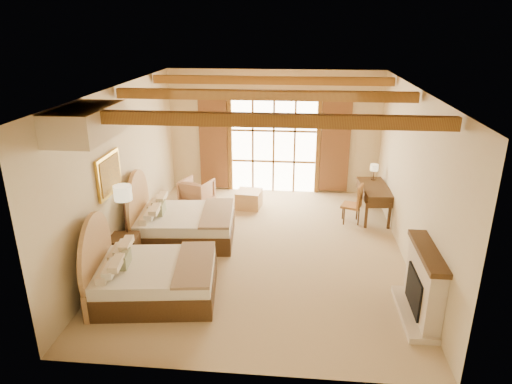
# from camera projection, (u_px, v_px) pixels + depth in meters

# --- Properties ---
(floor) EXTENTS (7.00, 7.00, 0.00)m
(floor) POSITION_uv_depth(u_px,v_px,m) (263.00, 249.00, 9.21)
(floor) COLOR #C6AF86
(floor) RESTS_ON ground
(wall_back) EXTENTS (5.50, 0.00, 5.50)m
(wall_back) POSITION_uv_depth(u_px,v_px,m) (274.00, 132.00, 11.91)
(wall_back) COLOR beige
(wall_back) RESTS_ON ground
(wall_left) EXTENTS (0.00, 7.00, 7.00)m
(wall_left) POSITION_uv_depth(u_px,v_px,m) (123.00, 170.00, 8.89)
(wall_left) COLOR beige
(wall_left) RESTS_ON ground
(wall_right) EXTENTS (0.00, 7.00, 7.00)m
(wall_right) POSITION_uv_depth(u_px,v_px,m) (412.00, 178.00, 8.41)
(wall_right) COLOR beige
(wall_right) RESTS_ON ground
(ceiling) EXTENTS (7.00, 7.00, 0.00)m
(ceiling) POSITION_uv_depth(u_px,v_px,m) (264.00, 88.00, 8.09)
(ceiling) COLOR #AF7837
(ceiling) RESTS_ON ground
(ceiling_beams) EXTENTS (5.39, 4.60, 0.18)m
(ceiling_beams) POSITION_uv_depth(u_px,v_px,m) (264.00, 95.00, 8.13)
(ceiling_beams) COLOR olive
(ceiling_beams) RESTS_ON ceiling
(french_doors) EXTENTS (3.95, 0.08, 2.60)m
(french_doors) POSITION_uv_depth(u_px,v_px,m) (274.00, 146.00, 11.98)
(french_doors) COLOR white
(french_doors) RESTS_ON ground
(fireplace) EXTENTS (0.46, 1.40, 1.16)m
(fireplace) POSITION_uv_depth(u_px,v_px,m) (422.00, 288.00, 6.94)
(fireplace) COLOR beige
(fireplace) RESTS_ON ground
(painting) EXTENTS (0.06, 0.95, 0.75)m
(painting) POSITION_uv_depth(u_px,v_px,m) (109.00, 174.00, 8.14)
(painting) COLOR gold
(painting) RESTS_ON wall_left
(canopy_valance) EXTENTS (0.70, 1.40, 0.45)m
(canopy_valance) POSITION_uv_depth(u_px,v_px,m) (86.00, 123.00, 6.53)
(canopy_valance) COLOR beige
(canopy_valance) RESTS_ON ceiling
(bed_near) EXTENTS (2.13, 1.71, 1.29)m
(bed_near) POSITION_uv_depth(u_px,v_px,m) (146.00, 275.00, 7.52)
(bed_near) COLOR #4C331D
(bed_near) RESTS_ON floor
(bed_far) EXTENTS (2.13, 1.68, 1.32)m
(bed_far) POSITION_uv_depth(u_px,v_px,m) (178.00, 222.00, 9.49)
(bed_far) COLOR #4C331D
(bed_far) RESTS_ON floor
(nightstand) EXTENTS (0.58, 0.58, 0.61)m
(nightstand) POSITION_uv_depth(u_px,v_px,m) (125.00, 252.00, 8.46)
(nightstand) COLOR #4C331D
(nightstand) RESTS_ON floor
(floor_lamp) EXTENTS (0.32, 0.32, 1.53)m
(floor_lamp) POSITION_uv_depth(u_px,v_px,m) (123.00, 198.00, 8.30)
(floor_lamp) COLOR #3A271D
(floor_lamp) RESTS_ON floor
(armchair) EXTENTS (0.89, 0.90, 0.65)m
(armchair) POSITION_uv_depth(u_px,v_px,m) (197.00, 192.00, 11.39)
(armchair) COLOR #A27355
(armchair) RESTS_ON floor
(ottoman) EXTENTS (0.64, 0.64, 0.42)m
(ottoman) POSITION_uv_depth(u_px,v_px,m) (249.00, 199.00, 11.23)
(ottoman) COLOR tan
(ottoman) RESTS_ON floor
(desk) EXTENTS (0.70, 1.44, 0.75)m
(desk) POSITION_uv_depth(u_px,v_px,m) (374.00, 200.00, 10.62)
(desk) COLOR #4C331D
(desk) RESTS_ON floor
(desk_chair) EXTENTS (0.52, 0.51, 0.92)m
(desk_chair) POSITION_uv_depth(u_px,v_px,m) (352.00, 210.00, 10.36)
(desk_chair) COLOR #AB6C32
(desk_chair) RESTS_ON floor
(desk_lamp) EXTENTS (0.19, 0.19, 0.38)m
(desk_lamp) POSITION_uv_depth(u_px,v_px,m) (374.00, 168.00, 10.85)
(desk_lamp) COLOR #3A271D
(desk_lamp) RESTS_ON desk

